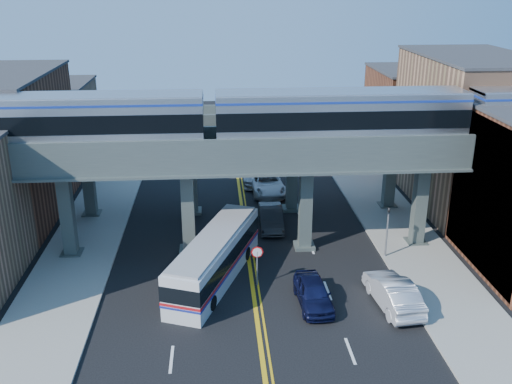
% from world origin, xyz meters
% --- Properties ---
extents(ground, '(120.00, 120.00, 0.00)m').
position_xyz_m(ground, '(0.00, 0.00, 0.00)').
color(ground, black).
rests_on(ground, ground).
extents(sidewalk_west, '(5.00, 70.00, 0.16)m').
position_xyz_m(sidewalk_west, '(-11.50, 10.00, 0.08)').
color(sidewalk_west, gray).
rests_on(sidewalk_west, ground).
extents(sidewalk_east, '(5.00, 70.00, 0.16)m').
position_xyz_m(sidewalk_east, '(11.50, 10.00, 0.08)').
color(sidewalk_east, gray).
rests_on(sidewalk_east, ground).
extents(building_west_b, '(8.00, 14.00, 11.00)m').
position_xyz_m(building_west_b, '(-18.50, 16.00, 5.50)').
color(building_west_b, brown).
rests_on(building_west_b, ground).
extents(building_west_c, '(8.00, 10.00, 8.00)m').
position_xyz_m(building_west_c, '(-18.50, 29.00, 4.00)').
color(building_west_c, '#A17153').
rests_on(building_west_c, ground).
extents(building_east_b, '(8.00, 14.00, 12.00)m').
position_xyz_m(building_east_b, '(18.50, 16.00, 6.00)').
color(building_east_b, '#A17153').
rests_on(building_east_b, ground).
extents(building_east_c, '(8.00, 10.00, 9.00)m').
position_xyz_m(building_east_c, '(18.50, 29.00, 4.50)').
color(building_east_c, brown).
rests_on(building_east_c, ground).
extents(mural_panel, '(0.10, 9.50, 9.50)m').
position_xyz_m(mural_panel, '(14.55, 4.00, 4.75)').
color(mural_panel, teal).
rests_on(mural_panel, ground).
extents(elevated_viaduct_near, '(52.00, 3.60, 7.40)m').
position_xyz_m(elevated_viaduct_near, '(0.00, 8.00, 6.47)').
color(elevated_viaduct_near, '#45504B').
rests_on(elevated_viaduct_near, ground).
extents(elevated_viaduct_far, '(52.00, 3.60, 7.40)m').
position_xyz_m(elevated_viaduct_far, '(0.00, 15.00, 6.47)').
color(elevated_viaduct_far, '#45504B').
rests_on(elevated_viaduct_far, ground).
extents(transit_train, '(49.90, 3.13, 3.65)m').
position_xyz_m(transit_train, '(6.08, 8.00, 9.37)').
color(transit_train, black).
rests_on(transit_train, elevated_viaduct_near).
extents(stop_sign, '(0.76, 0.09, 2.63)m').
position_xyz_m(stop_sign, '(0.30, 3.00, 1.76)').
color(stop_sign, slate).
rests_on(stop_sign, ground).
extents(traffic_signal, '(0.15, 0.18, 4.10)m').
position_xyz_m(traffic_signal, '(9.20, 6.00, 2.30)').
color(traffic_signal, slate).
rests_on(traffic_signal, ground).
extents(transit_bus, '(6.12, 11.00, 2.79)m').
position_xyz_m(transit_bus, '(-2.26, 3.99, 1.44)').
color(transit_bus, silver).
rests_on(transit_bus, ground).
extents(car_lane_a, '(2.02, 4.58, 1.53)m').
position_xyz_m(car_lane_a, '(3.35, 0.52, 0.77)').
color(car_lane_a, black).
rests_on(car_lane_a, ground).
extents(car_lane_b, '(1.83, 4.89, 1.60)m').
position_xyz_m(car_lane_b, '(2.00, 11.66, 0.80)').
color(car_lane_b, '#2F2F31').
rests_on(car_lane_b, ground).
extents(car_lane_c, '(3.16, 6.19, 1.68)m').
position_xyz_m(car_lane_c, '(2.40, 19.20, 0.84)').
color(car_lane_c, silver).
rests_on(car_lane_c, ground).
extents(car_lane_d, '(2.98, 6.50, 1.84)m').
position_xyz_m(car_lane_d, '(1.80, 22.27, 0.92)').
color(car_lane_d, '#B8B7BC').
rests_on(car_lane_d, ground).
extents(car_parked_curb, '(2.38, 5.42, 1.73)m').
position_xyz_m(car_parked_curb, '(7.88, 0.07, 0.86)').
color(car_parked_curb, '#B8B8BD').
rests_on(car_parked_curb, ground).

